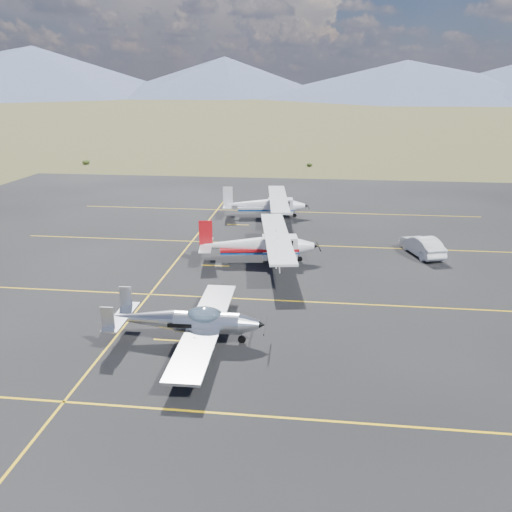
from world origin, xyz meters
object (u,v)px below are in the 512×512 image
(aircraft_low_wing, at_px, (190,321))
(sedan, at_px, (422,246))
(aircraft_plain, at_px, (266,204))
(aircraft_cessna, at_px, (259,244))

(aircraft_low_wing, relative_size, sedan, 2.32)
(aircraft_low_wing, xyz_separation_m, aircraft_plain, (1.39, 24.86, 0.25))
(aircraft_cessna, bearing_deg, aircraft_low_wing, -108.56)
(aircraft_plain, xyz_separation_m, sedan, (12.73, -9.81, -0.59))
(aircraft_low_wing, distance_m, aircraft_cessna, 12.20)
(aircraft_low_wing, distance_m, aircraft_plain, 24.90)
(aircraft_cessna, height_order, sedan, aircraft_cessna)
(aircraft_low_wing, height_order, aircraft_plain, aircraft_plain)
(aircraft_low_wing, bearing_deg, aircraft_plain, 85.84)
(sedan, bearing_deg, aircraft_plain, -55.16)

